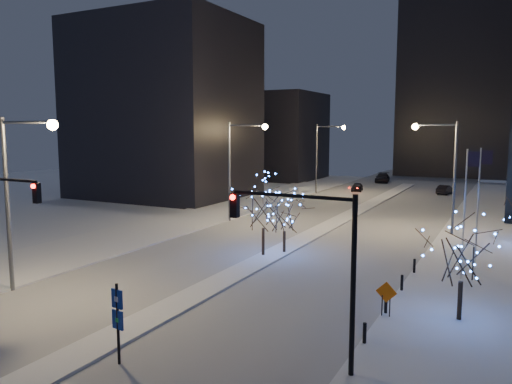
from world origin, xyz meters
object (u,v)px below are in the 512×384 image
Objects in this scene: traffic_signal_east at (314,250)px; holiday_tree_median_near at (263,204)px; construction_sign at (386,295)px; street_lamp_w_mid at (238,158)px; car_mid at (445,190)px; car_far at (382,178)px; street_lamp_east at (444,162)px; street_lamp_w_far at (323,149)px; holiday_tree_median_far at (284,213)px; wayfinding_sign at (118,315)px; street_lamp_w_near at (18,180)px; car_near at (357,187)px; holiday_tree_plaza_near at (462,253)px.

traffic_signal_east is 1.19× the size of holiday_tree_median_near.
street_lamp_w_mid is at bearing 138.46° from construction_sign.
car_mid is 0.68× the size of holiday_tree_median_near.
street_lamp_w_mid is 2.49× the size of car_mid.
street_lamp_east is at bearing -78.46° from car_far.
street_lamp_east reaches higher than car_mid.
street_lamp_w_far reaches higher than construction_sign.
holiday_tree_median_far reaches higher than wayfinding_sign.
holiday_tree_median_far is (-8.44, 16.19, -1.63)m from traffic_signal_east.
car_far is 54.66m from holiday_tree_median_far.
traffic_signal_east is 71.98m from car_far.
car_mid is at bearing 80.37° from holiday_tree_median_near.
wayfinding_sign is at bearing -20.87° from street_lamp_w_near.
car_far is (4.06, 19.53, -5.70)m from street_lamp_w_far.
street_lamp_w_near is at bearing -124.19° from street_lamp_east.
car_near is 41.81m from holiday_tree_median_near.
construction_sign is at bearing -44.51° from holiday_tree_median_far.
car_mid is at bearing 91.97° from traffic_signal_east.
car_mid is 1.20× the size of wayfinding_sign.
holiday_tree_median_far reaches higher than car_far.
street_lamp_w_far is 1.99× the size of holiday_tree_plaza_near.
street_lamp_east is 1.81× the size of car_far.
street_lamp_w_far is 55.41m from wayfinding_sign.
holiday_tree_median_near is (8.44, -36.37, -2.59)m from street_lamp_w_far.
holiday_tree_plaza_near is (4.62, 7.80, -1.30)m from traffic_signal_east.
street_lamp_w_mid is 45.08m from car_far.
wayfinding_sign is (-8.13, -32.15, -4.41)m from street_lamp_east.
car_near is at bearing 105.54° from wayfinding_sign.
holiday_tree_plaza_near is (14.06, -6.84, -0.45)m from holiday_tree_median_near.
wayfinding_sign is (-6.99, -3.15, -2.72)m from traffic_signal_east.
holiday_tree_median_near is at bearing -92.98° from car_near.
holiday_tree_median_near is (4.78, -41.40, 3.27)m from car_near.
holiday_tree_median_near reaches higher than holiday_tree_median_far.
holiday_tree_median_near is 13.75m from construction_sign.
holiday_tree_median_near is at bearing 106.42° from wayfinding_sign.
street_lamp_w_mid is 1.43× the size of traffic_signal_east.
traffic_signal_east is at bearing 32.81° from wayfinding_sign.
holiday_tree_plaza_near is at bearing -78.23° from car_near.
holiday_tree_median_far is at bearing 102.86° from wayfinding_sign.
street_lamp_w_far is at bearing 34.58° from car_mid.
street_lamp_w_near is at bearing -90.00° from street_lamp_w_mid.
construction_sign is (8.35, 9.70, -0.83)m from wayfinding_sign.
street_lamp_east is 23.05m from construction_sign.
car_near is at bearing 98.26° from holiday_tree_median_far.
street_lamp_w_near is 17.99m from traffic_signal_east.
street_lamp_east reaches higher than traffic_signal_east.
holiday_tree_median_far is at bearing 117.53° from traffic_signal_east.
car_mid reaches higher than car_near.
street_lamp_east is at bearing 53.62° from holiday_tree_median_near.
traffic_signal_east reaches higher than wayfinding_sign.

